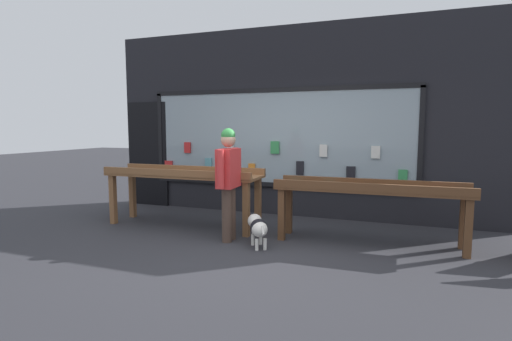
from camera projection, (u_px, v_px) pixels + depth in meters
ground_plane at (244, 253)px, 5.11m from camera, size 40.00×40.00×0.00m
shopfront_facade at (291, 124)px, 7.17m from camera, size 7.11×0.29×3.37m
display_table_left at (183, 179)px, 6.42m from camera, size 2.58×0.72×0.95m
display_table_right at (369, 194)px, 5.42m from camera, size 2.58×0.60×0.88m
person_browsing at (229, 176)px, 5.57m from camera, size 0.24×0.64×1.59m
small_dog at (258, 227)px, 5.35m from camera, size 0.43×0.54×0.41m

